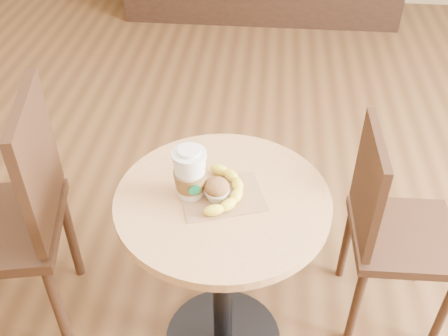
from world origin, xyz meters
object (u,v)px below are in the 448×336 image
at_px(chair_right, 390,226).
at_px(chair_left, 14,215).
at_px(banana, 227,190).
at_px(cafe_table, 223,251).
at_px(coffee_cup, 190,175).
at_px(muffin, 217,190).

bearing_deg(chair_right, chair_left, 95.07).
distance_m(chair_right, banana, 0.67).
bearing_deg(chair_left, banana, 73.67).
relative_size(cafe_table, coffee_cup, 4.47).
relative_size(chair_right, banana, 3.46).
xyz_separation_m(cafe_table, chair_right, (0.58, 0.22, -0.05)).
bearing_deg(coffee_cup, chair_right, -5.44).
distance_m(cafe_table, banana, 0.26).
bearing_deg(coffee_cup, chair_left, 151.14).
distance_m(cafe_table, muffin, 0.27).
height_order(cafe_table, chair_right, chair_right).
relative_size(chair_right, muffin, 11.00).
relative_size(cafe_table, chair_right, 0.89).
bearing_deg(chair_left, muffin, 71.80).
xyz_separation_m(cafe_table, banana, (0.01, 0.01, 0.26)).
xyz_separation_m(chair_left, muffin, (0.71, -0.08, 0.24)).
distance_m(cafe_table, chair_right, 0.62).
height_order(chair_left, banana, chair_left).
bearing_deg(chair_right, muffin, 109.33).
height_order(chair_right, coffee_cup, coffee_cup).
height_order(chair_left, coffee_cup, chair_left).
bearing_deg(coffee_cup, cafe_table, -25.40).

